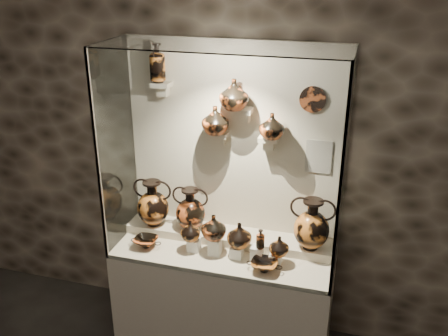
# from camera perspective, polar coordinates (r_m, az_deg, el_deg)

# --- Properties ---
(wall_back) EXTENTS (5.00, 0.02, 3.20)m
(wall_back) POSITION_cam_1_polar(r_m,az_deg,el_deg) (3.85, 1.23, 2.73)
(wall_back) COLOR black
(wall_back) RESTS_ON ground
(plinth) EXTENTS (1.70, 0.60, 0.80)m
(plinth) POSITION_cam_1_polar(r_m,az_deg,el_deg) (4.16, -0.09, -14.49)
(plinth) COLOR beige
(plinth) RESTS_ON floor
(front_tier) EXTENTS (1.68, 0.58, 0.03)m
(front_tier) POSITION_cam_1_polar(r_m,az_deg,el_deg) (3.92, -0.10, -9.67)
(front_tier) COLOR beige
(front_tier) RESTS_ON plinth
(rear_tier) EXTENTS (1.70, 0.25, 0.10)m
(rear_tier) POSITION_cam_1_polar(r_m,az_deg,el_deg) (4.05, 0.60, -7.97)
(rear_tier) COLOR beige
(rear_tier) RESTS_ON plinth
(back_panel) EXTENTS (1.70, 0.03, 1.60)m
(back_panel) POSITION_cam_1_polar(r_m,az_deg,el_deg) (3.85, 1.21, 2.71)
(back_panel) COLOR beige
(back_panel) RESTS_ON plinth
(glass_front) EXTENTS (1.70, 0.01, 1.60)m
(glass_front) POSITION_cam_1_polar(r_m,az_deg,el_deg) (3.30, -1.54, -0.79)
(glass_front) COLOR white
(glass_front) RESTS_ON plinth
(glass_left) EXTENTS (0.01, 0.60, 1.60)m
(glass_left) POSITION_cam_1_polar(r_m,az_deg,el_deg) (3.87, -12.23, 2.30)
(glass_left) COLOR white
(glass_left) RESTS_ON plinth
(glass_right) EXTENTS (0.01, 0.60, 1.60)m
(glass_right) POSITION_cam_1_polar(r_m,az_deg,el_deg) (3.44, 13.54, -0.44)
(glass_right) COLOR white
(glass_right) RESTS_ON plinth
(glass_top) EXTENTS (1.70, 0.60, 0.01)m
(glass_top) POSITION_cam_1_polar(r_m,az_deg,el_deg) (3.35, -0.11, 13.78)
(glass_top) COLOR white
(glass_top) RESTS_ON back_panel
(frame_post_left) EXTENTS (0.02, 0.02, 1.60)m
(frame_post_left) POSITION_cam_1_polar(r_m,az_deg,el_deg) (3.63, -14.24, 0.74)
(frame_post_left) COLOR gray
(frame_post_left) RESTS_ON plinth
(frame_post_right) EXTENTS (0.02, 0.02, 1.60)m
(frame_post_right) POSITION_cam_1_polar(r_m,az_deg,el_deg) (3.18, 13.11, -2.41)
(frame_post_right) COLOR gray
(frame_post_right) RESTS_ON plinth
(pedestal_a) EXTENTS (0.09, 0.09, 0.10)m
(pedestal_a) POSITION_cam_1_polar(r_m,az_deg,el_deg) (3.91, -3.44, -8.75)
(pedestal_a) COLOR silver
(pedestal_a) RESTS_ON front_tier
(pedestal_b) EXTENTS (0.09, 0.09, 0.13)m
(pedestal_b) POSITION_cam_1_polar(r_m,az_deg,el_deg) (3.85, -1.03, -8.94)
(pedestal_b) COLOR silver
(pedestal_b) RESTS_ON front_tier
(pedestal_c) EXTENTS (0.09, 0.09, 0.09)m
(pedestal_c) POSITION_cam_1_polar(r_m,az_deg,el_deg) (3.82, 1.44, -9.56)
(pedestal_c) COLOR silver
(pedestal_c) RESTS_ON front_tier
(pedestal_d) EXTENTS (0.09, 0.09, 0.12)m
(pedestal_d) POSITION_cam_1_polar(r_m,az_deg,el_deg) (3.79, 3.82, -9.71)
(pedestal_d) COLOR silver
(pedestal_d) RESTS_ON front_tier
(pedestal_e) EXTENTS (0.09, 0.09, 0.08)m
(pedestal_e) POSITION_cam_1_polar(r_m,az_deg,el_deg) (3.78, 5.92, -10.26)
(pedestal_e) COLOR silver
(pedestal_e) RESTS_ON front_tier
(bracket_ul) EXTENTS (0.14, 0.12, 0.04)m
(bracket_ul) POSITION_cam_1_polar(r_m,az_deg,el_deg) (3.82, -7.13, 9.45)
(bracket_ul) COLOR beige
(bracket_ul) RESTS_ON back_panel
(bracket_ca) EXTENTS (0.14, 0.12, 0.04)m
(bracket_ca) POSITION_cam_1_polar(r_m,az_deg,el_deg) (3.77, -0.55, 3.91)
(bracket_ca) COLOR beige
(bracket_ca) RESTS_ON back_panel
(bracket_cb) EXTENTS (0.10, 0.12, 0.04)m
(bracket_cb) POSITION_cam_1_polar(r_m,az_deg,el_deg) (3.66, 2.46, 6.58)
(bracket_cb) COLOR beige
(bracket_cb) RESTS_ON back_panel
(bracket_cc) EXTENTS (0.14, 0.12, 0.04)m
(bracket_cc) POSITION_cam_1_polar(r_m,az_deg,el_deg) (3.69, 5.13, 3.36)
(bracket_cc) COLOR beige
(bracket_cc) RESTS_ON back_panel
(amphora_left) EXTENTS (0.37, 0.37, 0.39)m
(amphora_left) POSITION_cam_1_polar(r_m,az_deg,el_deg) (4.09, -8.12, -3.97)
(amphora_left) COLOR #BF6724
(amphora_left) RESTS_ON rear_tier
(amphora_mid) EXTENTS (0.31, 0.31, 0.36)m
(amphora_mid) POSITION_cam_1_polar(r_m,az_deg,el_deg) (4.00, -3.85, -4.70)
(amphora_mid) COLOR #C65523
(amphora_mid) RESTS_ON rear_tier
(amphora_right) EXTENTS (0.38, 0.38, 0.40)m
(amphora_right) POSITION_cam_1_polar(r_m,az_deg,el_deg) (3.79, 10.01, -6.32)
(amphora_right) COLOR #BF6724
(amphora_right) RESTS_ON rear_tier
(jug_a) EXTENTS (0.19, 0.19, 0.16)m
(jug_a) POSITION_cam_1_polar(r_m,az_deg,el_deg) (3.83, -3.87, -7.14)
(jug_a) COLOR #BF6724
(jug_a) RESTS_ON pedestal_a
(jug_b) EXTENTS (0.25, 0.25, 0.20)m
(jug_b) POSITION_cam_1_polar(r_m,az_deg,el_deg) (3.77, -1.18, -6.77)
(jug_b) COLOR #C65523
(jug_b) RESTS_ON pedestal_b
(jug_c) EXTENTS (0.24, 0.24, 0.20)m
(jug_c) POSITION_cam_1_polar(r_m,az_deg,el_deg) (3.76, 1.78, -7.64)
(jug_c) COLOR #BF6724
(jug_c) RESTS_ON pedestal_c
(jug_e) EXTENTS (0.18, 0.18, 0.15)m
(jug_e) POSITION_cam_1_polar(r_m,az_deg,el_deg) (3.70, 6.33, -8.85)
(jug_e) COLOR #BF6724
(jug_e) RESTS_ON pedestal_e
(lekythos_small) EXTENTS (0.08, 0.08, 0.17)m
(lekythos_small) POSITION_cam_1_polar(r_m,az_deg,el_deg) (3.69, 4.20, -7.97)
(lekythos_small) COLOR #C65523
(lekythos_small) RESTS_ON pedestal_d
(kylix_left) EXTENTS (0.30, 0.28, 0.10)m
(kylix_left) POSITION_cam_1_polar(r_m,az_deg,el_deg) (3.99, -8.90, -8.29)
(kylix_left) COLOR #C65523
(kylix_left) RESTS_ON front_tier
(kylix_right) EXTENTS (0.30, 0.28, 0.10)m
(kylix_right) POSITION_cam_1_polar(r_m,az_deg,el_deg) (3.68, 4.64, -10.98)
(kylix_right) COLOR #BF6724
(kylix_right) RESTS_ON front_tier
(lekythos_tall) EXTENTS (0.17, 0.17, 0.32)m
(lekythos_tall) POSITION_cam_1_polar(r_m,az_deg,el_deg) (3.78, -7.62, 12.03)
(lekythos_tall) COLOR #BF6724
(lekythos_tall) RESTS_ON bracket_ul
(ovoid_vase_a) EXTENTS (0.23, 0.23, 0.21)m
(ovoid_vase_a) POSITION_cam_1_polar(r_m,az_deg,el_deg) (3.69, -1.01, 5.49)
(ovoid_vase_a) COLOR #C65523
(ovoid_vase_a) RESTS_ON bracket_ca
(ovoid_vase_b) EXTENTS (0.27, 0.27, 0.22)m
(ovoid_vase_b) POSITION_cam_1_polar(r_m,az_deg,el_deg) (3.59, 1.16, 8.41)
(ovoid_vase_b) COLOR #C65523
(ovoid_vase_b) RESTS_ON bracket_cb
(ovoid_vase_c) EXTENTS (0.19, 0.19, 0.19)m
(ovoid_vase_c) POSITION_cam_1_polar(r_m,az_deg,el_deg) (3.61, 5.49, 4.80)
(ovoid_vase_c) COLOR #C65523
(ovoid_vase_c) RESTS_ON bracket_cc
(wall_plate) EXTENTS (0.19, 0.02, 0.19)m
(wall_plate) POSITION_cam_1_polar(r_m,az_deg,el_deg) (3.60, 10.11, 7.73)
(wall_plate) COLOR #99421E
(wall_plate) RESTS_ON back_panel
(info_placard) EXTENTS (0.19, 0.01, 0.25)m
(info_placard) POSITION_cam_1_polar(r_m,az_deg,el_deg) (3.73, 10.76, 1.29)
(info_placard) COLOR beige
(info_placard) RESTS_ON back_panel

